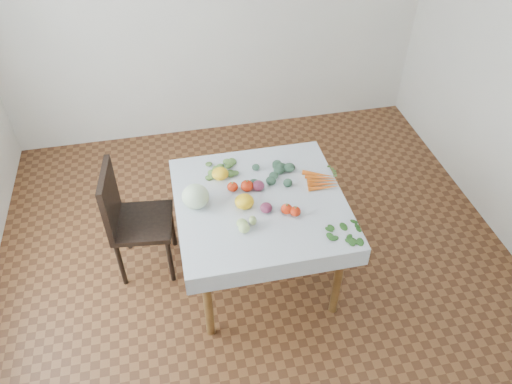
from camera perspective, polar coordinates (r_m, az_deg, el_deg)
ground at (r=3.88m, az=0.43°, el=-9.16°), size 4.00×4.00×0.00m
back_wall at (r=4.71m, az=-5.05°, el=21.07°), size 4.00×0.04×2.70m
table at (r=3.40m, az=0.48°, el=-2.23°), size 1.00×1.00×0.75m
tablecloth at (r=3.33m, az=0.49°, el=-1.01°), size 1.12×1.12×0.01m
chair at (r=3.66m, az=-14.34°, el=-2.60°), size 0.46×0.46×0.92m
cabbage at (r=3.26m, az=-6.93°, el=-0.51°), size 0.19×0.19×0.16m
tomato_a at (r=3.38m, az=-2.69°, el=0.60°), size 0.09×0.09×0.07m
tomato_b at (r=3.38m, az=-1.04°, el=0.71°), size 0.11×0.11×0.08m
tomato_c at (r=3.23m, az=3.52°, el=-1.95°), size 0.08×0.08×0.07m
tomato_d at (r=3.22m, az=4.52°, el=-2.23°), size 0.08×0.08×0.06m
heirloom_back at (r=3.48m, az=-4.12°, el=2.11°), size 0.15×0.15×0.08m
heirloom_front at (r=3.26m, az=-1.34°, el=-1.10°), size 0.16×0.16×0.09m
onion_a at (r=3.23m, az=1.17°, el=-1.82°), size 0.11×0.11×0.07m
onion_b at (r=3.39m, az=0.28°, el=0.73°), size 0.10×0.10×0.07m
tomatillo_cluster at (r=3.13m, az=-0.27°, el=-3.70°), size 0.14×0.12×0.05m
carrot_bunch at (r=3.49m, az=7.66°, el=1.30°), size 0.23×0.23×0.03m
kale_bunch at (r=3.51m, az=1.86°, el=2.15°), size 0.29×0.28×0.04m
basil_bunch at (r=3.15m, az=10.02°, el=-4.76°), size 0.27×0.19×0.01m
dill_bunch at (r=3.56m, az=-4.17°, el=2.60°), size 0.25×0.20×0.02m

